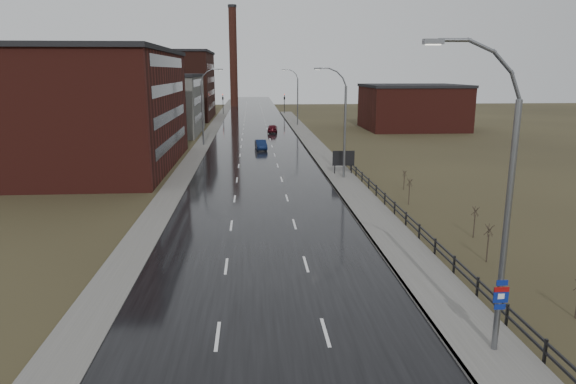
{
  "coord_description": "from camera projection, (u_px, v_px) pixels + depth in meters",
  "views": [
    {
      "loc": [
        -0.73,
        -15.85,
        10.98
      ],
      "look_at": [
        1.68,
        17.84,
        3.0
      ],
      "focal_mm": 32.0,
      "sensor_mm": 36.0,
      "label": 1
    }
  ],
  "objects": [
    {
      "name": "car_far",
      "position": [
        272.0,
        129.0,
        93.7
      ],
      "size": [
        2.07,
        4.46,
        1.48
      ],
      "primitive_type": "imported",
      "rotation": [
        0.0,
        0.0,
        3.07
      ],
      "color": "#440B13",
      "rests_on": "ground"
    },
    {
      "name": "shrub_e",
      "position": [
        409.0,
        191.0,
        43.01
      ],
      "size": [
        0.53,
        0.56,
        2.24
      ],
      "color": "#382D23",
      "rests_on": "ground"
    },
    {
      "name": "streetlight_main",
      "position": [
        500.0,
        207.0,
        19.09
      ],
      "size": [
        3.91,
        0.29,
        12.11
      ],
      "color": "slate",
      "rests_on": "ground"
    },
    {
      "name": "shrub_c",
      "position": [
        488.0,
        242.0,
        30.0
      ],
      "size": [
        0.54,
        0.57,
        2.29
      ],
      "color": "#382D23",
      "rests_on": "ground"
    },
    {
      "name": "smokestack",
      "position": [
        233.0,
        56.0,
        159.6
      ],
      "size": [
        2.7,
        2.7,
        30.7
      ],
      "color": "#331611",
      "rests_on": "ground"
    },
    {
      "name": "streetlight_right_mid",
      "position": [
        342.0,
        123.0,
        52.16
      ],
      "size": [
        3.36,
        0.28,
        11.35
      ],
      "color": "slate",
      "rests_on": "ground"
    },
    {
      "name": "sidewalk_left",
      "position": [
        201.0,
        147.0,
        75.63
      ],
      "size": [
        2.4,
        260.0,
        0.12
      ],
      "primitive_type": "cube",
      "color": "#595651",
      "rests_on": "ground"
    },
    {
      "name": "shrub_f",
      "position": [
        404.0,
        179.0,
        48.53
      ],
      "size": [
        0.45,
        0.47,
        1.86
      ],
      "color": "#382D23",
      "rests_on": "ground"
    },
    {
      "name": "curb_right",
      "position": [
        329.0,
        180.0,
        52.41
      ],
      "size": [
        0.16,
        180.0,
        0.18
      ],
      "primitive_type": "cube",
      "color": "slate",
      "rests_on": "ground"
    },
    {
      "name": "warehouse_far",
      "position": [
        155.0,
        85.0,
        119.43
      ],
      "size": [
        26.52,
        24.48,
        15.5
      ],
      "color": "#331611",
      "rests_on": "ground"
    },
    {
      "name": "traffic_light_left",
      "position": [
        223.0,
        96.0,
        132.84
      ],
      "size": [
        0.58,
        2.73,
        5.3
      ],
      "color": "black",
      "rests_on": "ground"
    },
    {
      "name": "warehouse_near",
      "position": [
        74.0,
        109.0,
        58.64
      ],
      "size": [
        22.44,
        28.56,
        13.5
      ],
      "color": "#471914",
      "rests_on": "ground"
    },
    {
      "name": "traffic_light_right",
      "position": [
        284.0,
        96.0,
        133.95
      ],
      "size": [
        0.58,
        2.73,
        5.3
      ],
      "color": "black",
      "rests_on": "ground"
    },
    {
      "name": "shrub_d",
      "position": [
        475.0,
        221.0,
        34.45
      ],
      "size": [
        0.52,
        0.54,
        2.16
      ],
      "color": "#382D23",
      "rests_on": "ground"
    },
    {
      "name": "streetlight_right_far",
      "position": [
        296.0,
        97.0,
        104.58
      ],
      "size": [
        3.36,
        0.28,
        11.35
      ],
      "color": "slate",
      "rests_on": "ground"
    },
    {
      "name": "guardrail",
      "position": [
        409.0,
        220.0,
        36.29
      ],
      "size": [
        0.1,
        53.05,
        1.1
      ],
      "color": "black",
      "rests_on": "ground"
    },
    {
      "name": "sidewalk_right",
      "position": [
        343.0,
        180.0,
        52.51
      ],
      "size": [
        3.2,
        180.0,
        0.18
      ],
      "primitive_type": "cube",
      "color": "#595651",
      "rests_on": "ground"
    },
    {
      "name": "car_near",
      "position": [
        261.0,
        145.0,
        73.17
      ],
      "size": [
        1.8,
        4.25,
        1.37
      ],
      "primitive_type": "imported",
      "rotation": [
        0.0,
        0.0,
        0.09
      ],
      "color": "#0C193D",
      "rests_on": "ground"
    },
    {
      "name": "billboard",
      "position": [
        343.0,
        159.0,
        55.14
      ],
      "size": [
        2.38,
        0.17,
        2.66
      ],
      "color": "black",
      "rests_on": "ground"
    },
    {
      "name": "road",
      "position": [
        257.0,
        147.0,
        76.2
      ],
      "size": [
        14.0,
        300.0,
        0.06
      ],
      "primitive_type": "cube",
      "color": "black",
      "rests_on": "ground"
    },
    {
      "name": "streetlight_left",
      "position": [
        204.0,
        107.0,
        76.27
      ],
      "size": [
        3.36,
        0.28,
        11.35
      ],
      "color": "slate",
      "rests_on": "ground"
    },
    {
      "name": "building_right",
      "position": [
        412.0,
        107.0,
        98.68
      ],
      "size": [
        18.36,
        16.32,
        8.5
      ],
      "color": "#471914",
      "rests_on": "ground"
    },
    {
      "name": "warehouse_mid",
      "position": [
        154.0,
        104.0,
        91.23
      ],
      "size": [
        16.32,
        20.4,
        10.5
      ],
      "color": "slate",
      "rests_on": "ground"
    }
  ]
}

